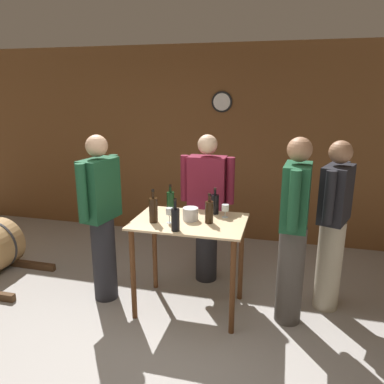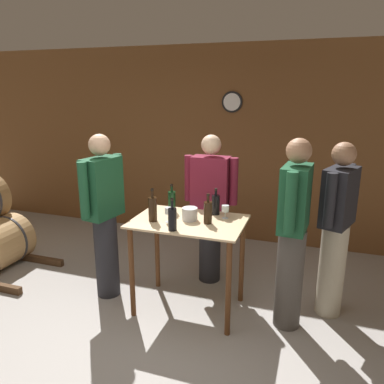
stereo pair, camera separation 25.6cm
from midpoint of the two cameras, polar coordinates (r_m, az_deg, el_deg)
ground_plane at (r=3.35m, az=-7.65°, el=-23.69°), size 14.00×14.00×0.00m
back_wall at (r=5.33m, az=5.38°, el=7.15°), size 8.40×0.08×2.70m
tasting_table at (r=3.57m, az=1.55°, el=-7.17°), size 1.05×0.71×0.92m
wine_bottle_far_left at (r=3.46m, az=-3.91°, el=-2.56°), size 0.08×0.08×0.31m
wine_bottle_left at (r=3.73m, az=-1.10°, el=-1.39°), size 0.08×0.08×0.28m
wine_bottle_center at (r=3.23m, az=-0.74°, el=-4.08°), size 0.07×0.07×0.29m
wine_bottle_right at (r=3.41m, az=4.59°, el=-3.07°), size 0.08×0.08×0.28m
wine_bottle_far_right at (r=3.66m, az=5.64°, el=-1.89°), size 0.08×0.08×0.26m
wine_glass_near_left at (r=3.43m, az=-1.52°, el=-3.00°), size 0.06×0.06×0.14m
wine_glass_near_center at (r=3.56m, az=7.16°, el=-2.60°), size 0.07×0.07×0.13m
ice_bucket at (r=3.50m, az=1.75°, el=-3.39°), size 0.15×0.15×0.12m
person_host at (r=4.09m, az=4.61°, el=-2.22°), size 0.59×0.24×1.65m
person_visitor_with_scarf at (r=3.40m, az=17.21°, el=-5.84°), size 0.25×0.59×1.73m
person_visitor_bearded at (r=3.73m, az=22.97°, el=-5.03°), size 0.34×0.56×1.67m
person_visitor_near_door at (r=3.84m, az=-11.43°, el=-3.26°), size 0.29×0.58×1.70m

